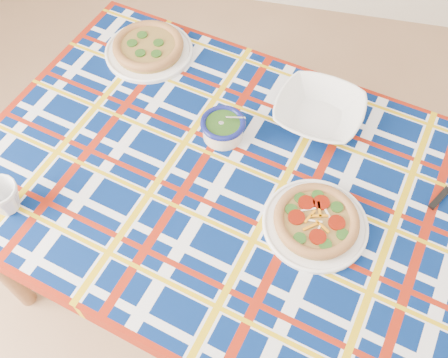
% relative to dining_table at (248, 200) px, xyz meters
% --- Properties ---
extents(dining_table, '(1.67, 1.27, 0.70)m').
position_rel_dining_table_xyz_m(dining_table, '(0.00, 0.00, 0.00)').
color(dining_table, brown).
rests_on(dining_table, floor).
extents(tablecloth, '(1.71, 1.31, 0.10)m').
position_rel_dining_table_xyz_m(tablecloth, '(0.00, 0.00, 0.02)').
color(tablecloth, '#041A51').
rests_on(tablecloth, dining_table).
extents(main_focaccia_plate, '(0.30, 0.30, 0.05)m').
position_rel_dining_table_xyz_m(main_focaccia_plate, '(0.18, -0.08, 0.10)').
color(main_focaccia_plate, olive).
rests_on(main_focaccia_plate, tablecloth).
extents(pesto_bowl, '(0.14, 0.14, 0.07)m').
position_rel_dining_table_xyz_m(pesto_bowl, '(-0.11, 0.15, 0.11)').
color(pesto_bowl, '#18380F').
rests_on(pesto_bowl, tablecloth).
extents(serving_bowl, '(0.29, 0.29, 0.06)m').
position_rel_dining_table_xyz_m(serving_bowl, '(0.15, 0.27, 0.10)').
color(serving_bowl, white).
rests_on(serving_bowl, tablecloth).
extents(second_focaccia_plate, '(0.34, 0.34, 0.05)m').
position_rel_dining_table_xyz_m(second_focaccia_plate, '(-0.41, 0.43, 0.10)').
color(second_focaccia_plate, olive).
rests_on(second_focaccia_plate, tablecloth).
extents(mug, '(0.11, 0.11, 0.09)m').
position_rel_dining_table_xyz_m(mug, '(-0.59, -0.19, 0.12)').
color(mug, white).
rests_on(mug, tablecloth).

